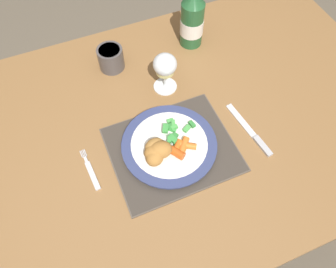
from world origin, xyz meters
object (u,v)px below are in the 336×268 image
object	(u,v)px
dinner_plate	(169,145)
wine_glass	(165,66)
dining_table	(155,143)
bottle	(192,19)
table_knife	(252,134)
fork	(91,172)
drinking_cup	(111,58)

from	to	relation	value
dinner_plate	wine_glass	world-z (taller)	wine_glass
dining_table	dinner_plate	bearing A→B (deg)	-77.31
dining_table	bottle	distance (m)	0.42
dining_table	table_knife	distance (m)	0.29
table_knife	wine_glass	size ratio (longest dim) A/B	1.53
dinner_plate	fork	bearing A→B (deg)	177.38
table_knife	bottle	size ratio (longest dim) A/B	0.75
dinner_plate	dining_table	bearing A→B (deg)	102.69
dinner_plate	wine_glass	bearing A→B (deg)	70.41
dining_table	dinner_plate	distance (m)	0.12
dining_table	drinking_cup	distance (m)	0.31
bottle	drinking_cup	xyz separation A→B (m)	(-0.29, -0.01, -0.06)
table_knife	drinking_cup	size ratio (longest dim) A/B	2.46
table_knife	drinking_cup	bearing A→B (deg)	125.45
dinner_plate	table_knife	xyz separation A→B (m)	(0.24, -0.05, -0.01)
bottle	drinking_cup	size ratio (longest dim) A/B	3.27
bottle	fork	bearing A→B (deg)	-142.19
dining_table	fork	world-z (taller)	fork
dinner_plate	fork	world-z (taller)	dinner_plate
dining_table	wine_glass	world-z (taller)	wine_glass
drinking_cup	dinner_plate	bearing A→B (deg)	-81.64
fork	wine_glass	bearing A→B (deg)	34.04
table_knife	drinking_cup	world-z (taller)	drinking_cup
dinner_plate	fork	xyz separation A→B (m)	(-0.22, 0.01, -0.01)
fork	drinking_cup	size ratio (longest dim) A/B	1.57
table_knife	bottle	world-z (taller)	bottle
bottle	dinner_plate	bearing A→B (deg)	-122.73
dining_table	bottle	size ratio (longest dim) A/B	5.84
fork	table_knife	bearing A→B (deg)	-7.46
fork	wine_glass	distance (m)	0.37
drinking_cup	dining_table	bearing A→B (deg)	-82.79
fork	wine_glass	world-z (taller)	wine_glass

